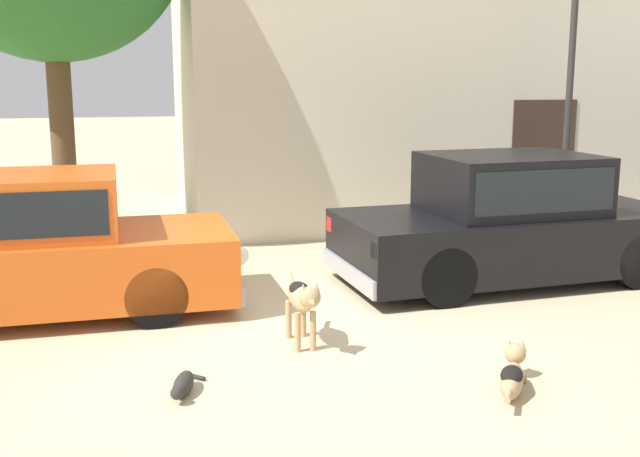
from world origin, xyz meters
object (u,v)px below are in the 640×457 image
object	(u,v)px
parked_sedan_nearest	(26,247)
street_lamp	(571,66)
stray_dog_spotted	(302,299)
stray_cat	(183,385)
parked_sedan_second	(510,220)
stray_dog_tan	(512,374)

from	to	relation	value
parked_sedan_nearest	street_lamp	bearing A→B (deg)	13.61
parked_sedan_nearest	stray_dog_spotted	world-z (taller)	parked_sedan_nearest
stray_cat	street_lamp	bearing A→B (deg)	142.73
parked_sedan_second	stray_dog_spotted	bearing A→B (deg)	-153.76
stray_dog_tan	stray_cat	size ratio (longest dim) A/B	1.34
parked_sedan_second	stray_dog_tan	xyz separation A→B (m)	(-1.57, -3.13, -0.62)
street_lamp	stray_dog_tan	bearing A→B (deg)	-124.23
stray_dog_tan	parked_sedan_nearest	bearing A→B (deg)	84.11
parked_sedan_second	stray_cat	xyz separation A→B (m)	(-4.13, -2.57, -0.68)
parked_sedan_nearest	stray_cat	size ratio (longest dim) A/B	6.81
stray_dog_tan	stray_dog_spotted	bearing A→B (deg)	76.38
parked_sedan_nearest	street_lamp	size ratio (longest dim) A/B	1.06
parked_sedan_second	stray_cat	world-z (taller)	parked_sedan_second
parked_sedan_second	parked_sedan_nearest	bearing A→B (deg)	177.14
stray_cat	stray_dog_tan	bearing A→B (deg)	93.84
parked_sedan_nearest	parked_sedan_second	bearing A→B (deg)	-0.14
stray_dog_tan	street_lamp	size ratio (longest dim) A/B	0.21
parked_sedan_second	stray_dog_spotted	xyz separation A→B (m)	(-2.98, -1.72, -0.30)
parked_sedan_second	stray_cat	bearing A→B (deg)	-151.84
stray_cat	street_lamp	size ratio (longest dim) A/B	0.16
parked_sedan_nearest	stray_cat	bearing A→B (deg)	-61.01
parked_sedan_second	stray_cat	size ratio (longest dim) A/B	6.85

